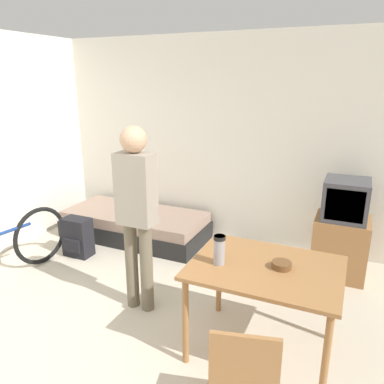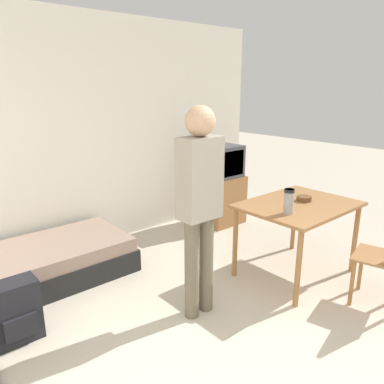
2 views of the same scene
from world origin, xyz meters
name	(u,v)px [view 1 (image 1 of 2)]	position (x,y,z in m)	size (l,w,h in m)	color
wall_back	(209,140)	(0.00, 3.35, 1.35)	(5.33, 0.06, 2.70)	silver
daybed	(135,225)	(-0.87, 2.79, 0.18)	(1.99, 0.89, 0.37)	black
tv	(342,231)	(1.79, 2.84, 0.53)	(0.57, 0.51, 1.12)	#9E6B3D
dining_table	(265,277)	(1.31, 1.26, 0.68)	(1.14, 0.87, 0.77)	#9E6B3D
wooden_chair	(244,380)	(1.41, 0.37, 0.50)	(0.50, 0.50, 0.88)	#9E6B3D
person_standing	(136,206)	(0.08, 1.38, 1.04)	(0.34, 0.24, 1.77)	#6B604C
thermos_flask	(219,248)	(0.97, 1.15, 0.90)	(0.09, 0.09, 0.24)	#99999E
mate_bowl	(282,265)	(1.42, 1.27, 0.79)	(0.15, 0.15, 0.05)	brown
backpack	(77,237)	(-1.22, 2.02, 0.24)	(0.35, 0.24, 0.49)	black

